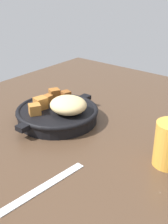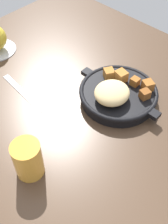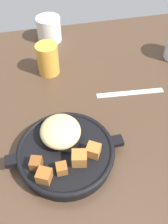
% 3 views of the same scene
% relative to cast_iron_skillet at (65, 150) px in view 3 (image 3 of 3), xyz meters
% --- Properties ---
extents(ground_plane, '(1.07, 0.90, 0.02)m').
position_rel_cast_iron_skillet_xyz_m(ground_plane, '(0.03, 0.09, -0.04)').
color(ground_plane, '#473323').
extents(cast_iron_skillet, '(0.25, 0.21, 0.07)m').
position_rel_cast_iron_skillet_xyz_m(cast_iron_skillet, '(0.00, 0.00, 0.00)').
color(cast_iron_skillet, black).
rests_on(cast_iron_skillet, ground_plane).
extents(butter_knife, '(0.18, 0.03, 0.00)m').
position_rel_cast_iron_skillet_xyz_m(butter_knife, '(0.20, 0.16, -0.02)').
color(butter_knife, silver).
rests_on(butter_knife, ground_plane).
extents(ceramic_mug_white, '(0.08, 0.08, 0.08)m').
position_rel_cast_iron_skillet_xyz_m(ceramic_mug_white, '(0.03, 0.46, 0.01)').
color(ceramic_mug_white, silver).
rests_on(ceramic_mug_white, ground_plane).
extents(juice_glass_amber, '(0.06, 0.06, 0.09)m').
position_rel_cast_iron_skillet_xyz_m(juice_glass_amber, '(0.00, 0.29, 0.02)').
color(juice_glass_amber, gold).
rests_on(juice_glass_amber, ground_plane).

